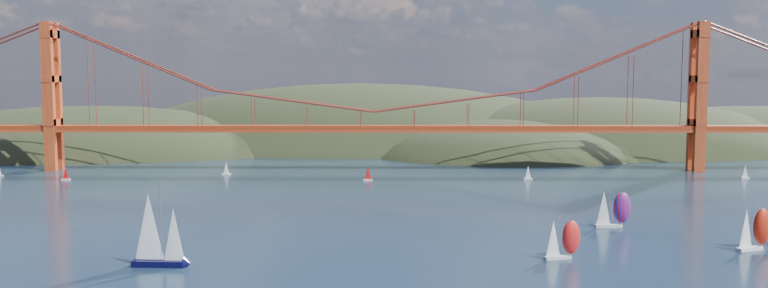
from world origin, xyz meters
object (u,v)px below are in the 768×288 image
Objects in this scene: sloop_navy at (156,231)px; racer_0 at (562,239)px; racer_rwb at (612,209)px; racer_1 at (754,228)px.

sloop_navy reaches higher than racer_0.
racer_0 is at bearing 7.06° from sloop_navy.
racer_0 is at bearing -121.48° from racer_rwb.
racer_0 is 35.58m from racer_rwb.
sloop_navy reaches higher than racer_rwb.
sloop_navy reaches higher than racer_1.
racer_1 is (40.73, 7.68, 0.51)m from racer_0.
racer_1 is 1.01× the size of racer_rwb.
racer_0 is 0.89× the size of racer_1.
racer_rwb reaches higher than racer_0.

